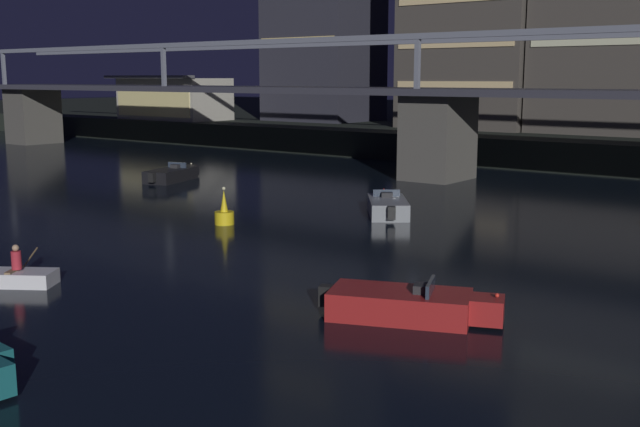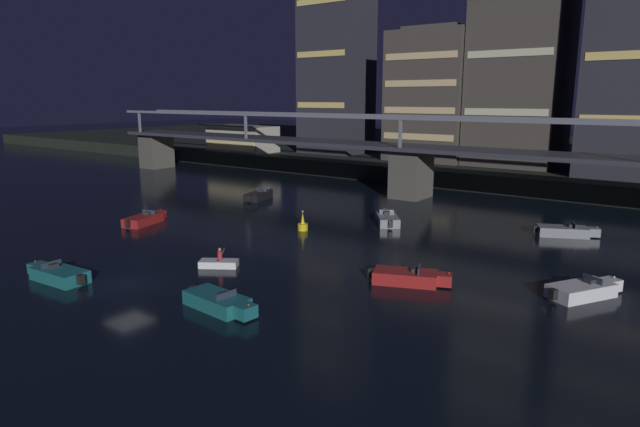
% 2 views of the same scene
% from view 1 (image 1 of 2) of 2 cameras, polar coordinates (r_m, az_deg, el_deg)
% --- Properties ---
extents(far_riverbank, '(240.00, 80.00, 2.20)m').
position_cam_1_polar(far_riverbank, '(96.55, 22.61, 5.97)').
color(far_riverbank, black).
rests_on(far_riverbank, ground).
extents(river_bridge, '(99.63, 6.40, 9.38)m').
position_cam_1_polar(river_bridge, '(51.51, 8.79, 7.56)').
color(river_bridge, '#4C4944').
rests_on(river_bridge, ground).
extents(tower_west_tall, '(11.87, 11.46, 19.19)m').
position_cam_1_polar(tower_west_tall, '(72.93, 12.06, 13.73)').
color(tower_west_tall, '#423D38').
rests_on(tower_west_tall, far_riverbank).
extents(waterfront_pavilion, '(12.40, 7.40, 4.70)m').
position_cam_1_polar(waterfront_pavilion, '(85.39, -10.79, 8.37)').
color(waterfront_pavilion, '#B2AD9E').
rests_on(waterfront_pavilion, far_riverbank).
extents(speedboat_mid_center, '(4.01, 4.68, 1.16)m').
position_cam_1_polar(speedboat_mid_center, '(38.19, 5.02, 0.55)').
color(speedboat_mid_center, gray).
rests_on(speedboat_mid_center, ground).
extents(speedboat_far_center, '(5.07, 3.13, 1.16)m').
position_cam_1_polar(speedboat_far_center, '(21.84, 6.50, -6.74)').
color(speedboat_far_center, maroon).
rests_on(speedboat_far_center, ground).
extents(speedboat_far_right, '(2.82, 5.17, 1.16)m').
position_cam_1_polar(speedboat_far_right, '(51.43, -10.89, 2.86)').
color(speedboat_far_right, black).
rests_on(speedboat_far_right, ground).
extents(channel_buoy, '(0.90, 0.90, 1.76)m').
position_cam_1_polar(channel_buoy, '(35.73, -7.11, -0.05)').
color(channel_buoy, yellow).
rests_on(channel_buoy, ground).
extents(dinghy_with_paddler, '(2.78, 2.70, 1.36)m').
position_cam_1_polar(dinghy_with_paddler, '(27.09, -21.68, -4.39)').
color(dinghy_with_paddler, silver).
rests_on(dinghy_with_paddler, ground).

